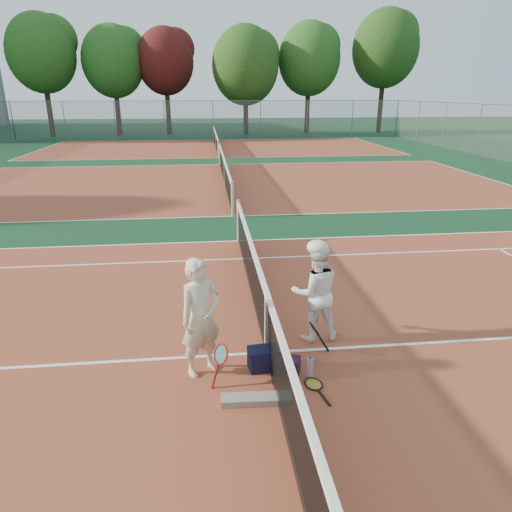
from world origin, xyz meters
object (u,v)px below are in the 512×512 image
at_px(player_a, 201,318).
at_px(sports_bag_purple, 288,366).
at_px(player_b, 315,293).
at_px(sports_bag_navy, 263,358).
at_px(racket_black_held, 314,338).
at_px(racket_spare, 314,384).
at_px(racket_red, 221,365).
at_px(water_bottle, 310,368).
at_px(net_main, 266,323).

height_order(player_a, sports_bag_purple, player_a).
relative_size(player_b, sports_bag_navy, 3.87).
height_order(player_a, racket_black_held, player_a).
bearing_deg(racket_spare, racket_red, 68.40).
bearing_deg(water_bottle, player_a, 167.63).
xyz_separation_m(racket_red, sports_bag_purple, (0.92, 0.10, -0.15)).
bearing_deg(sports_bag_purple, player_b, 58.39).
xyz_separation_m(racket_black_held, water_bottle, (-0.19, -0.58, -0.11)).
bearing_deg(water_bottle, net_main, 126.61).
distance_m(racket_black_held, racket_spare, 0.82).
bearing_deg(racket_red, player_a, 88.28).
bearing_deg(sports_bag_navy, water_bottle, -25.31).
distance_m(net_main, sports_bag_navy, 0.54).
bearing_deg(sports_bag_purple, racket_black_held, 44.67).
distance_m(player_a, sports_bag_purple, 1.38).
height_order(player_a, racket_spare, player_a).
xyz_separation_m(player_a, water_bottle, (1.45, -0.32, -0.69)).
bearing_deg(sports_bag_purple, sports_bag_navy, 151.47).
height_order(racket_black_held, sports_bag_purple, racket_black_held).
bearing_deg(net_main, racket_black_held, -8.10).
height_order(net_main, racket_red, net_main).
height_order(racket_black_held, racket_spare, racket_black_held).
bearing_deg(sports_bag_purple, racket_spare, -44.08).
distance_m(player_a, player_b, 1.90).
height_order(net_main, racket_black_held, net_main).
bearing_deg(net_main, racket_spare, -58.71).
xyz_separation_m(sports_bag_navy, sports_bag_purple, (0.32, -0.18, -0.03)).
bearing_deg(player_a, net_main, -10.26).
xyz_separation_m(player_b, racket_black_held, (-0.11, -0.48, -0.52)).
xyz_separation_m(net_main, racket_red, (-0.69, -0.68, -0.23)).
bearing_deg(racket_spare, water_bottle, -7.41).
bearing_deg(water_bottle, sports_bag_purple, 158.55).
distance_m(net_main, sports_bag_purple, 0.72).
distance_m(racket_spare, sports_bag_purple, 0.43).
distance_m(player_a, racket_spare, 1.75).
relative_size(racket_spare, water_bottle, 2.00).
bearing_deg(racket_black_held, net_main, -17.89).
bearing_deg(sports_bag_navy, player_a, 177.89).
bearing_deg(racket_red, sports_bag_navy, -15.28).
height_order(racket_red, sports_bag_purple, racket_red).
distance_m(player_b, racket_spare, 1.48).
relative_size(player_a, player_b, 1.07).
height_order(racket_red, sports_bag_navy, racket_red).
relative_size(player_a, sports_bag_navy, 4.14).
height_order(sports_bag_navy, water_bottle, sports_bag_navy).
xyz_separation_m(player_a, racket_black_held, (1.64, 0.27, -0.57)).
height_order(net_main, player_b, player_b).
distance_m(racket_black_held, water_bottle, 0.63).
distance_m(player_a, racket_red, 0.68).
bearing_deg(player_b, net_main, 22.13).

